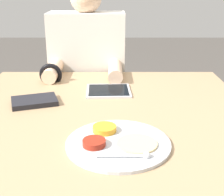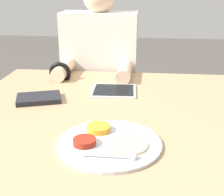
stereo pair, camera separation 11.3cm
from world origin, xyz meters
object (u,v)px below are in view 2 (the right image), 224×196
(tablet_device, at_px, (114,91))
(person_diner, at_px, (100,96))
(red_notebook, at_px, (39,99))
(thali_tray, at_px, (108,142))

(tablet_device, xyz_separation_m, person_diner, (-0.12, 0.43, -0.19))
(red_notebook, relative_size, tablet_device, 1.03)
(thali_tray, height_order, tablet_device, thali_tray)
(red_notebook, height_order, person_diner, person_diner)
(red_notebook, xyz_separation_m, person_diner, (0.17, 0.57, -0.19))
(thali_tray, xyz_separation_m, tablet_device, (-0.03, 0.47, -0.00))
(person_diner, bearing_deg, red_notebook, -106.45)
(tablet_device, bearing_deg, thali_tray, -86.33)
(thali_tray, distance_m, tablet_device, 0.48)
(tablet_device, relative_size, person_diner, 0.16)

